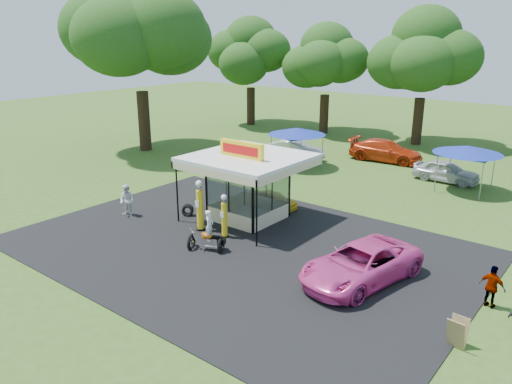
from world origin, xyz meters
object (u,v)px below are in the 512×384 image
Objects in this scene: kiosk_car at (274,200)px; bg_car_b at (386,151)px; gas_pump_left at (200,207)px; pink_sedan at (361,264)px; a_frame_sign at (457,333)px; spectator_west at (127,201)px; gas_station_kiosk at (248,186)px; motorcycle at (208,235)px; bg_car_a at (295,150)px; spectator_east_b at (492,287)px; tent_east at (468,150)px; tent_west at (297,132)px; gas_pump_right at (224,217)px; bg_car_c at (446,171)px.

kiosk_car is 13.83m from bg_car_b.
pink_sedan is (8.57, 0.04, -0.48)m from gas_pump_left.
a_frame_sign is 0.18× the size of bg_car_b.
gas_station_kiosk is at bearing 27.54° from spectator_west.
motorcycle is 17.63m from bg_car_a.
spectator_east_b is 14.47m from tent_east.
a_frame_sign is at bearing -43.25° from tent_west.
bg_car_b is (-11.92, 17.57, 0.01)m from spectator_east_b.
spectator_east_b is at bearing 26.07° from pink_sedan.
gas_pump_right is 7.07m from pink_sedan.
a_frame_sign is at bearing -10.43° from gas_pump_right.
gas_pump_right is 4.89m from kiosk_car.
spectator_east_b is at bearing -107.03° from kiosk_car.
tent_west is at bearing 77.81° from spectator_west.
motorcycle is 1.26× the size of spectator_east_b.
bg_car_a is at bearing 112.12° from gas_pump_right.
kiosk_car is at bearing 173.83° from bg_car_b.
gas_pump_left is at bearing -76.33° from tent_west.
gas_station_kiosk is 2.56m from kiosk_car.
gas_pump_right is at bearing 82.11° from motorcycle.
spectator_east_b reaches higher than bg_car_a.
tent_west is at bearing 107.97° from bg_car_c.
gas_station_kiosk reaches higher than bg_car_b.
kiosk_car is at bearing 75.98° from motorcycle.
bg_car_a is (-6.48, 16.40, -0.04)m from motorcycle.
spectator_east_b is 0.38× the size of bg_car_c.
tent_west is (-11.75, 13.04, 1.84)m from pink_sedan.
spectator_east_b is at bearing -136.72° from bg_car_a.
gas_station_kiosk is at bearing -121.26° from tent_east.
gas_pump_right is at bearing -171.97° from kiosk_car.
motorcycle reaches higher than spectator_east_b.
gas_station_kiosk is 1.32× the size of tent_west.
bg_car_c is at bearing -121.69° from bg_car_b.
tent_east is at bearing -99.88° from bg_car_a.
gas_pump_left is at bearing -171.81° from bg_car_a.
bg_car_b is at bearing 149.53° from tent_east.
gas_pump_left reaches higher than bg_car_a.
kiosk_car is at bearing -6.13° from spectator_east_b.
bg_car_c is (5.06, 15.90, -0.32)m from gas_pump_right.
spectator_east_b is at bearing -69.78° from tent_east.
tent_west is at bearing 26.10° from kiosk_car.
motorcycle is 6.40m from spectator_west.
bg_car_b is (0.29, 16.03, -0.99)m from gas_station_kiosk.
pink_sedan is at bearing -88.08° from tent_east.
gas_station_kiosk is at bearing -180.00° from kiosk_car.
motorcycle reaches higher than kiosk_car.
gas_pump_right is 13.91m from tent_west.
bg_car_a is at bearing 97.00° from bg_car_c.
bg_car_c is at bearing -55.51° from spectator_east_b.
gas_pump_right reaches higher than bg_car_b.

